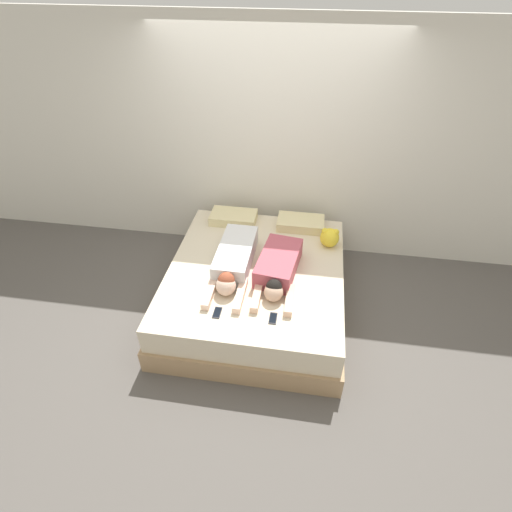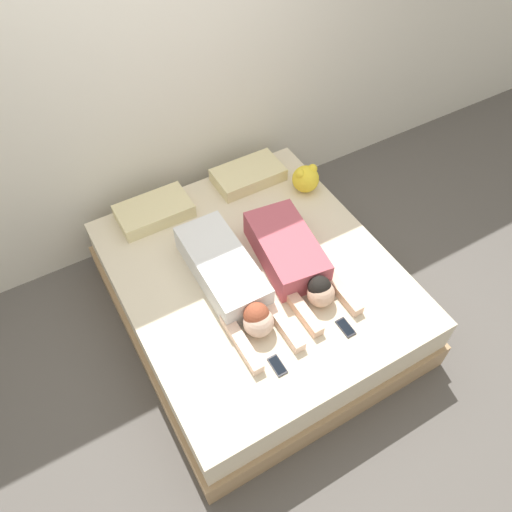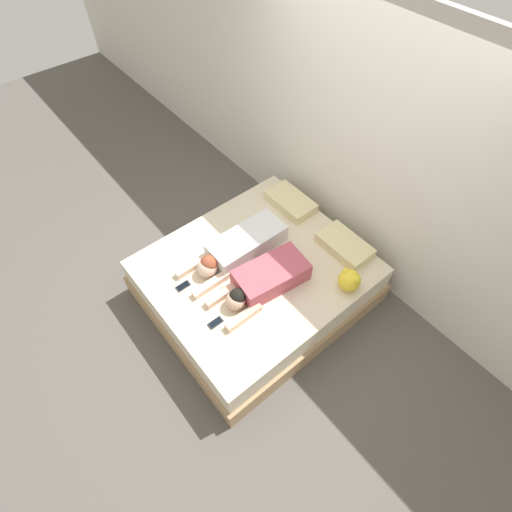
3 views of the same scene
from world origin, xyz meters
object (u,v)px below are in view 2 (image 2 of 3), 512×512
pillow_head_left (154,211)px  cell_phone_right (346,327)px  person_right (293,258)px  pillow_head_right (248,175)px  person_left (230,279)px  bed (256,293)px  plush_toy (306,178)px  cell_phone_left (277,366)px

pillow_head_left → cell_phone_right: pillow_head_left is taller
person_right → cell_phone_right: person_right is taller
pillow_head_right → person_right: person_right is taller
pillow_head_right → cell_phone_right: pillow_head_right is taller
person_left → cell_phone_right: (0.47, -0.61, -0.09)m
pillow_head_left → person_right: size_ratio=0.54×
bed → plush_toy: plush_toy is taller
pillow_head_right → bed: bearing=-116.0°
pillow_head_left → pillow_head_right: bearing=0.0°
person_left → person_right: (0.44, -0.05, -0.00)m
bed → cell_phone_left: (-0.24, -0.66, 0.27)m
pillow_head_right → cell_phone_left: bearing=-113.3°
pillow_head_right → cell_phone_left: 1.59m
bed → person_right: person_right is taller
person_left → person_right: size_ratio=1.14×
cell_phone_left → pillow_head_left: bearing=95.8°
cell_phone_right → plush_toy: bearing=68.1°
person_right → plush_toy: plush_toy is taller
cell_phone_left → plush_toy: bearing=50.5°
cell_phone_left → cell_phone_right: bearing=1.0°
cell_phone_right → plush_toy: plush_toy is taller
bed → person_left: size_ratio=1.83×
pillow_head_right → plush_toy: bearing=-43.1°
bed → pillow_head_left: (-0.39, 0.79, 0.31)m
person_left → person_right: 0.44m
bed → pillow_head_left: bearing=116.0°
cell_phone_right → bed: bearing=111.0°
bed → pillow_head_right: (0.39, 0.79, 0.31)m
person_right → plush_toy: 0.76m
person_right → cell_phone_right: (0.03, -0.56, -0.09)m
cell_phone_left → plush_toy: plush_toy is taller
cell_phone_left → plush_toy: size_ratio=0.63×
pillow_head_left → person_right: person_right is taller
pillow_head_left → person_left: bearing=-78.4°
cell_phone_right → person_right: bearing=92.7°
cell_phone_left → cell_phone_right: (0.49, 0.01, 0.00)m
pillow_head_right → plush_toy: 0.45m
person_right → cell_phone_left: person_right is taller
bed → plush_toy: bearing=34.7°
person_right → cell_phone_left: 0.74m
pillow_head_left → cell_phone_right: 1.58m
pillow_head_right → plush_toy: (0.32, -0.30, 0.05)m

